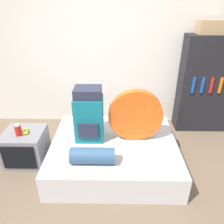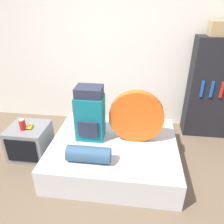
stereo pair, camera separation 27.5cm
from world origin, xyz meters
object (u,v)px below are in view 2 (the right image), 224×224
object	(u,v)px
television	(30,141)
bookshelf	(217,89)
sleeping_roll	(89,154)
canister	(23,125)
backpack	(90,114)
tent_bag	(136,117)

from	to	relation	value
television	bookshelf	xyz separation A→B (m)	(2.77, 0.98, 0.57)
sleeping_roll	canister	size ratio (longest dim) A/B	3.31
backpack	bookshelf	size ratio (longest dim) A/B	0.46
backpack	canister	xyz separation A→B (m)	(-0.93, -0.11, -0.17)
backpack	television	xyz separation A→B (m)	(-0.91, -0.05, -0.48)
television	canister	xyz separation A→B (m)	(-0.02, -0.06, 0.31)
backpack	tent_bag	size ratio (longest dim) A/B	1.04
tent_bag	television	size ratio (longest dim) A/B	1.32
television	canister	size ratio (longest dim) A/B	3.44
tent_bag	canister	distance (m)	1.56
tent_bag	bookshelf	size ratio (longest dim) A/B	0.44
tent_bag	canister	bearing A→B (deg)	-175.72
backpack	sleeping_roll	world-z (taller)	backpack
sleeping_roll	television	world-z (taller)	sleeping_roll
television	bookshelf	bearing A→B (deg)	19.49
sleeping_roll	bookshelf	world-z (taller)	bookshelf
backpack	sleeping_roll	bearing A→B (deg)	-80.45
bookshelf	canister	bearing A→B (deg)	-159.59
sleeping_roll	canister	distance (m)	1.09
sleeping_roll	bookshelf	size ratio (longest dim) A/B	0.32
sleeping_roll	bookshelf	distance (m)	2.32
television	canister	distance (m)	0.32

